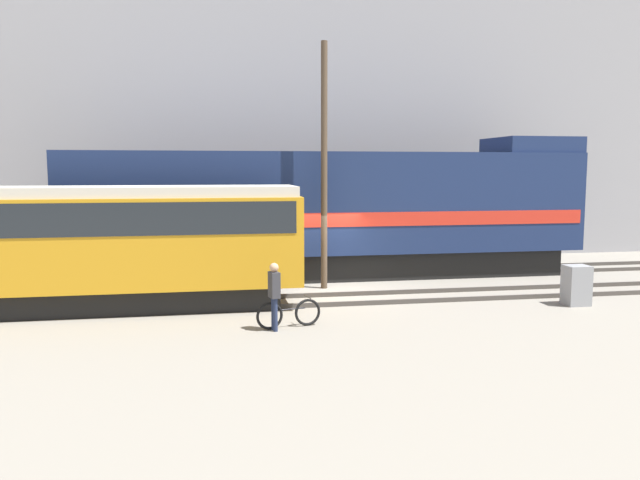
# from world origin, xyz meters

# --- Properties ---
(ground_plane) EXTENTS (120.00, 120.00, 0.00)m
(ground_plane) POSITION_xyz_m (0.00, 0.00, 0.00)
(ground_plane) COLOR gray
(track_near) EXTENTS (60.00, 1.51, 0.14)m
(track_near) POSITION_xyz_m (0.00, -1.56, 0.07)
(track_near) COLOR #47423D
(track_near) RESTS_ON ground
(track_far) EXTENTS (60.00, 1.51, 0.14)m
(track_far) POSITION_xyz_m (0.00, 2.78, 0.07)
(track_far) COLOR #47423D
(track_far) RESTS_ON ground
(building_backdrop) EXTENTS (44.77, 6.00, 12.43)m
(building_backdrop) POSITION_xyz_m (0.00, 10.27, 6.21)
(building_backdrop) COLOR #99999E
(building_backdrop) RESTS_ON ground
(freight_locomotive) EXTENTS (19.07, 3.04, 5.27)m
(freight_locomotive) POSITION_xyz_m (0.58, 2.78, 2.46)
(freight_locomotive) COLOR black
(freight_locomotive) RESTS_ON ground
(streetcar) EXTENTS (11.00, 2.54, 3.57)m
(streetcar) POSITION_xyz_m (-6.88, -1.56, 2.04)
(streetcar) COLOR black
(streetcar) RESTS_ON ground
(bicycle) EXTENTS (1.72, 0.56, 0.77)m
(bicycle) POSITION_xyz_m (-2.04, -4.49, 0.36)
(bicycle) COLOR black
(bicycle) RESTS_ON ground
(person) EXTENTS (0.29, 0.40, 1.73)m
(person) POSITION_xyz_m (-2.44, -4.73, 1.06)
(person) COLOR #232D4C
(person) RESTS_ON ground
(utility_pole_right) EXTENTS (0.22, 0.22, 8.24)m
(utility_pole_right) POSITION_xyz_m (-0.17, 0.61, 4.12)
(utility_pole_right) COLOR #4C3D2D
(utility_pole_right) RESTS_ON ground
(signal_box) EXTENTS (0.70, 0.60, 1.20)m
(signal_box) POSITION_xyz_m (6.78, -3.35, 0.60)
(signal_box) COLOR gray
(signal_box) RESTS_ON ground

